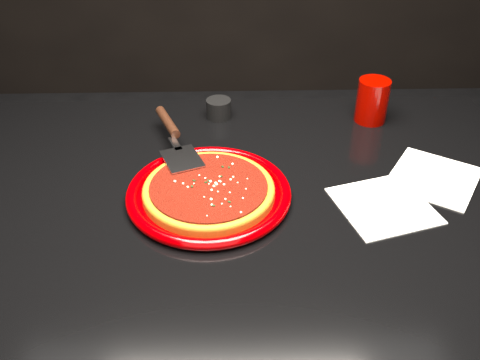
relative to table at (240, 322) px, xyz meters
name	(u,v)px	position (x,y,z in m)	size (l,w,h in m)	color
table	(240,322)	(0.00, 0.00, 0.00)	(1.20, 0.80, 0.75)	black
plate	(209,193)	(-0.06, -0.01, 0.39)	(0.31, 0.31, 0.02)	#840001
pizza_crust	(209,192)	(-0.06, -0.01, 0.39)	(0.25, 0.25, 0.01)	brown
pizza_crust_rim	(209,189)	(-0.06, -0.01, 0.40)	(0.25, 0.25, 0.02)	brown
pizza_sauce	(209,187)	(-0.06, -0.01, 0.40)	(0.22, 0.22, 0.01)	#62140A
parmesan_dusting	(208,184)	(-0.06, -0.01, 0.41)	(0.21, 0.21, 0.01)	beige
basil_flecks	(208,185)	(-0.06, -0.01, 0.41)	(0.20, 0.20, 0.00)	black
pizza_server	(175,137)	(-0.13, 0.15, 0.41)	(0.08, 0.30, 0.02)	silver
cup	(372,101)	(0.32, 0.28, 0.43)	(0.07, 0.07, 0.10)	#860400
napkin_a	(384,206)	(0.27, -0.05, 0.38)	(0.16, 0.16, 0.00)	silver
napkin_b	(434,178)	(0.39, 0.04, 0.38)	(0.16, 0.17, 0.00)	silver
ramekin	(219,109)	(-0.04, 0.31, 0.40)	(0.06, 0.06, 0.05)	black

